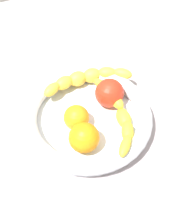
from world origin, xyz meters
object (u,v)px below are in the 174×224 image
Objects in this scene: banana_draped_left at (86,78)px; orange_front at (84,138)px; tomato_red at (109,93)px; banana_draped_right at (120,116)px; fruit_bowl at (87,117)px; orange_mid_left at (76,118)px.

orange_front reaches higher than banana_draped_left.
banana_draped_right is at bearing -3.43° from tomato_red.
orange_front is at bearing -22.94° from banana_draped_left.
fruit_bowl is at bearing -66.72° from tomato_red.
orange_mid_left is at bearing -31.30° from banana_draped_left.
fruit_bowl is at bearing -20.33° from banana_draped_left.
banana_draped_left is 1.03× the size of banana_draped_right.
banana_draped_right reaches higher than fruit_bowl.
orange_front is 1.15× the size of orange_mid_left.
banana_draped_left is at bearing 159.67° from fruit_bowl.
banana_draped_left is at bearing -168.95° from banana_draped_right.
banana_draped_left is at bearing 148.70° from orange_mid_left.
orange_mid_left reaches higher than banana_draped_right.
orange_mid_left is at bearing -70.07° from tomato_red.
orange_mid_left is (10.85, -6.60, 0.16)cm from banana_draped_left.
fruit_bowl is at bearing -118.93° from banana_draped_right.
banana_draped_right is 3.43× the size of orange_front.
orange_front is at bearing -4.78° from orange_mid_left.
banana_draped_left reaches higher than fruit_bowl.
fruit_bowl is at bearing 153.09° from orange_front.
fruit_bowl is 5.17× the size of orange_mid_left.
orange_mid_left is (-5.91, 0.49, -0.43)cm from orange_front.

